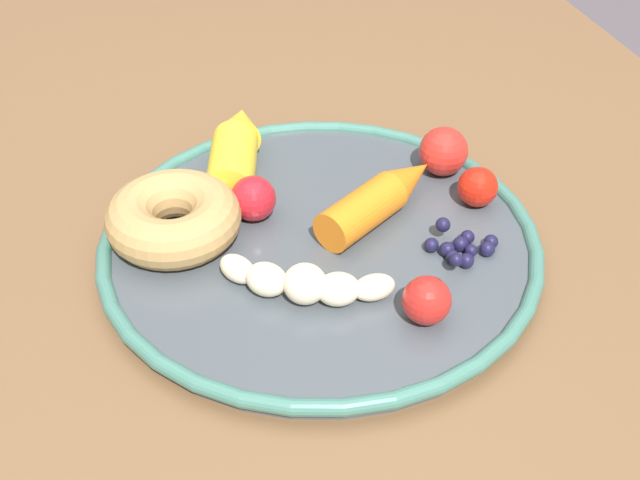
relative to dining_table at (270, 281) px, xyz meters
name	(u,v)px	position (x,y,z in m)	size (l,w,h in m)	color
dining_table	(270,281)	(0.00, 0.00, 0.00)	(1.23, 0.92, 0.71)	brown
plate	(320,243)	(0.06, 0.03, 0.08)	(0.34, 0.34, 0.02)	#424A50
banana	(302,283)	(0.12, 0.00, 0.10)	(0.08, 0.12, 0.03)	beige
carrot_orange	(381,197)	(0.04, 0.08, 0.10)	(0.09, 0.12, 0.03)	orange
carrot_yellow	(235,148)	(-0.06, -0.01, 0.11)	(0.13, 0.07, 0.04)	yellow
donut	(173,218)	(0.03, -0.08, 0.11)	(0.10, 0.10, 0.04)	#AD864E
blueberry_pile	(461,246)	(0.11, 0.13, 0.09)	(0.05, 0.06, 0.02)	#191638
tomato_near	(427,300)	(0.16, 0.07, 0.10)	(0.03, 0.03, 0.03)	red
tomato_mid	(444,153)	(0.00, 0.16, 0.11)	(0.04, 0.04, 0.04)	red
tomato_far	(478,187)	(0.05, 0.16, 0.10)	(0.03, 0.03, 0.03)	red
tomato_extra	(253,198)	(0.02, -0.01, 0.11)	(0.04, 0.04, 0.04)	red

